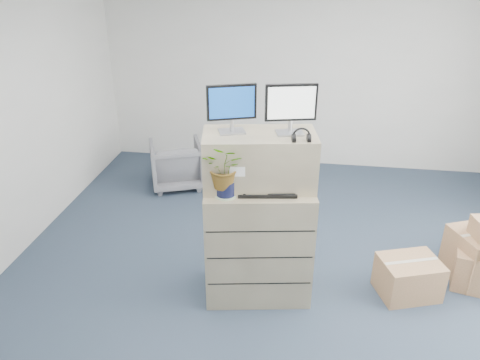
# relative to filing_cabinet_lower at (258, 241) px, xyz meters

# --- Properties ---
(ground) EXTENTS (7.00, 7.00, 0.00)m
(ground) POSITION_rel_filing_cabinet_lower_xyz_m (0.26, -0.20, -0.58)
(ground) COLOR #222E3E
(ground) RESTS_ON ground
(wall_back) EXTENTS (6.00, 0.02, 2.80)m
(wall_back) POSITION_rel_filing_cabinet_lower_xyz_m (0.26, 3.31, 0.82)
(wall_back) COLOR silver
(wall_back) RESTS_ON ground
(filing_cabinet_lower) EXTENTS (1.09, 0.77, 1.17)m
(filing_cabinet_lower) POSITION_rel_filing_cabinet_lower_xyz_m (0.00, 0.00, 0.00)
(filing_cabinet_lower) COLOR #84765B
(filing_cabinet_lower) RESTS_ON ground
(filing_cabinet_upper) EXTENTS (1.07, 0.66, 0.50)m
(filing_cabinet_upper) POSITION_rel_filing_cabinet_lower_xyz_m (-0.01, 0.05, 0.83)
(filing_cabinet_upper) COLOR #84765B
(filing_cabinet_upper) RESTS_ON filing_cabinet_lower
(monitor_left) EXTENTS (0.42, 0.23, 0.43)m
(monitor_left) POSITION_rel_filing_cabinet_lower_xyz_m (-0.26, 0.05, 1.33)
(monitor_left) COLOR #99999E
(monitor_left) RESTS_ON filing_cabinet_upper
(monitor_right) EXTENTS (0.44, 0.22, 0.44)m
(monitor_right) POSITION_rel_filing_cabinet_lower_xyz_m (0.25, 0.09, 1.33)
(monitor_right) COLOR #99999E
(monitor_right) RESTS_ON filing_cabinet_upper
(headphones) EXTENTS (0.16, 0.04, 0.16)m
(headphones) POSITION_rel_filing_cabinet_lower_xyz_m (0.36, -0.07, 1.13)
(headphones) COLOR black
(headphones) RESTS_ON filing_cabinet_upper
(keyboard) EXTENTS (0.55, 0.29, 0.03)m
(keyboard) POSITION_rel_filing_cabinet_lower_xyz_m (0.08, -0.10, 0.60)
(keyboard) COLOR black
(keyboard) RESTS_ON filing_cabinet_lower
(mouse) EXTENTS (0.12, 0.08, 0.04)m
(mouse) POSITION_rel_filing_cabinet_lower_xyz_m (0.31, -0.03, 0.60)
(mouse) COLOR silver
(mouse) RESTS_ON filing_cabinet_lower
(water_bottle) EXTENTS (0.07, 0.07, 0.26)m
(water_bottle) POSITION_rel_filing_cabinet_lower_xyz_m (0.10, 0.03, 0.71)
(water_bottle) COLOR gray
(water_bottle) RESTS_ON filing_cabinet_lower
(phone_dock) EXTENTS (0.08, 0.07, 0.16)m
(phone_dock) POSITION_rel_filing_cabinet_lower_xyz_m (-0.04, 0.07, 0.64)
(phone_dock) COLOR silver
(phone_dock) RESTS_ON filing_cabinet_lower
(external_drive) EXTENTS (0.21, 0.16, 0.06)m
(external_drive) POSITION_rel_filing_cabinet_lower_xyz_m (0.28, 0.20, 0.62)
(external_drive) COLOR black
(external_drive) RESTS_ON filing_cabinet_lower
(tissue_box) EXTENTS (0.24, 0.12, 0.09)m
(tissue_box) POSITION_rel_filing_cabinet_lower_xyz_m (0.32, 0.13, 0.69)
(tissue_box) COLOR #4294E2
(tissue_box) RESTS_ON external_drive
(potted_plant) EXTENTS (0.47, 0.50, 0.40)m
(potted_plant) POSITION_rel_filing_cabinet_lower_xyz_m (-0.27, -0.21, 0.81)
(potted_plant) COLOR #95AD8B
(potted_plant) RESTS_ON filing_cabinet_lower
(office_chair) EXTENTS (0.90, 0.88, 0.73)m
(office_chair) POSITION_rel_filing_cabinet_lower_xyz_m (-1.44, 2.19, -0.22)
(office_chair) COLOR slate
(office_chair) RESTS_ON ground
(cardboard_boxes) EXTENTS (1.64, 1.09, 0.75)m
(cardboard_boxes) POSITION_rel_filing_cabinet_lower_xyz_m (2.15, 0.44, -0.31)
(cardboard_boxes) COLOR olive
(cardboard_boxes) RESTS_ON ground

